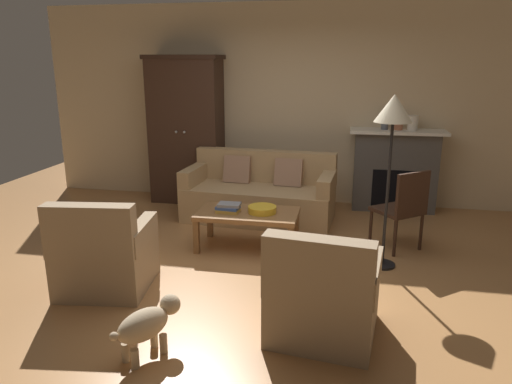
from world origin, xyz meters
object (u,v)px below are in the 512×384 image
Objects in this scene: book_stack at (228,208)px; coffee_table at (248,216)px; mantel_vase_cream at (413,123)px; mantel_vase_terracotta at (399,123)px; mantel_vase_slate at (385,121)px; armchair_near_left at (105,256)px; fireplace at (395,170)px; side_chair_wooden at (404,205)px; fruit_bowl at (262,209)px; couch at (260,195)px; armchair_near_right at (323,298)px; armoire at (187,130)px; floor_lamp at (393,119)px; dog at (147,324)px.

coffee_table is at bearing 15.57° from book_stack.
mantel_vase_terracotta is at bearing 180.00° from mantel_vase_cream.
armchair_near_left is at bearing -131.02° from mantel_vase_slate.
fireplace is 0.69m from mantel_vase_slate.
side_chair_wooden is at bearing -91.24° from mantel_vase_terracotta.
fruit_bowl is 2.57m from mantel_vase_cream.
armchair_near_left reaches higher than couch.
mantel_vase_cream is 0.23× the size of armchair_near_right.
fireplace reaches higher than fruit_bowl.
mantel_vase_cream is at bearing 0.00° from mantel_vase_terracotta.
couch is at bearing 93.12° from coffee_table.
armoire is at bearing 151.32° from couch.
side_chair_wooden is (-0.21, -1.50, -0.71)m from mantel_vase_cream.
armchair_near_left is 0.98× the size of side_chair_wooden.
mantel_vase_terracotta is (1.75, 0.72, 0.89)m from couch.
book_stack is (-1.90, -1.83, -0.10)m from fireplace.
mantel_vase_terracotta is 0.21× the size of armchair_near_right.
armchair_near_right is at bearing -100.19° from mantel_vase_slate.
mantel_vase_slate is 0.25× the size of armchair_near_left.
floor_lamp is (-0.07, -1.97, 0.26)m from mantel_vase_slate.
armoire is 11.43× the size of mantel_vase_terracotta.
armoire is at bearing 153.73° from side_chair_wooden.
dog is (-1.72, -1.88, -1.24)m from floor_lamp.
side_chair_wooden is 1.11m from floor_lamp.
armchair_near_left is (-0.86, -1.15, -0.15)m from book_stack.
fireplace is 0.73× the size of floor_lamp.
armchair_near_right is (2.17, -3.31, -0.73)m from armoire.
book_stack is 1.44× the size of mantel_vase_terracotta.
book_stack is at bearing -136.35° from mantel_vase_terracotta.
floor_lamp is at bearing -92.14° from mantel_vase_slate.
fruit_bowl is at bearing 1.75° from coffee_table.
fruit_bowl is 0.34× the size of side_chair_wooden.
couch is 9.91× the size of mantel_vase_cream.
side_chair_wooden is (0.75, 1.87, 0.20)m from armchair_near_right.
mantel_vase_slate is 1.99m from floor_lamp.
coffee_table is 4.18× the size of book_stack.
mantel_vase_slate is at bearing 87.86° from floor_lamp.
mantel_vase_slate is 3.54m from armchair_near_right.
armchair_near_right is at bearing -111.96° from side_chair_wooden.
mantel_vase_cream is (1.72, 1.75, 0.76)m from fruit_bowl.
coffee_table is at bearing -178.25° from fruit_bowl.
side_chair_wooden is at bearing 28.24° from armchair_near_left.
armchair_near_left is 2.01m from armchair_near_right.
armchair_near_right is (1.97, -0.40, 0.00)m from armchair_near_left.
floor_lamp reaches higher than fireplace.
couch is at bearing 65.90° from armchair_near_left.
mantel_vase_terracotta is 2.00m from floor_lamp.
fireplace is 0.64× the size of couch.
mantel_vase_slate is (1.36, 1.75, 0.77)m from fruit_bowl.
fireplace is 1.92m from couch.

